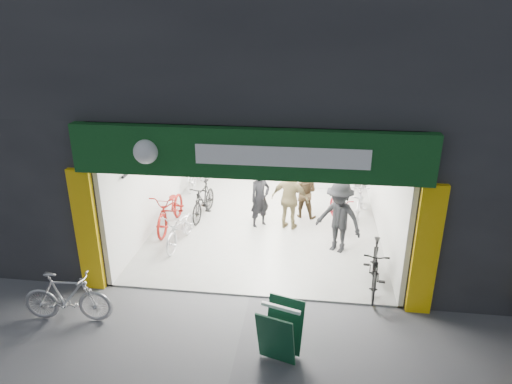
% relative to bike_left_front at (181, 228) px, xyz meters
% --- Properties ---
extents(ground, '(60.00, 60.00, 0.00)m').
position_rel_bike_left_front_xyz_m(ground, '(1.98, -2.00, -0.45)').
color(ground, '#56565B').
rests_on(ground, ground).
extents(building, '(17.00, 10.27, 8.00)m').
position_rel_bike_left_front_xyz_m(building, '(2.89, 2.99, 3.86)').
color(building, '#232326').
rests_on(building, ground).
extents(bike_left_front, '(0.75, 1.76, 0.90)m').
position_rel_bike_left_front_xyz_m(bike_left_front, '(0.00, 0.00, 0.00)').
color(bike_left_front, silver).
rests_on(bike_left_front, ground).
extents(bike_left_midfront, '(0.66, 1.75, 1.03)m').
position_rel_bike_left_front_xyz_m(bike_left_midfront, '(0.18, 1.63, 0.06)').
color(bike_left_midfront, black).
rests_on(bike_left_midfront, ground).
extents(bike_left_midback, '(0.72, 2.02, 1.06)m').
position_rel_bike_left_front_xyz_m(bike_left_midback, '(-0.52, 0.88, 0.08)').
color(bike_left_midback, maroon).
rests_on(bike_left_midback, ground).
extents(bike_left_back, '(0.83, 1.95, 1.14)m').
position_rel_bike_left_front_xyz_m(bike_left_back, '(-0.52, 3.93, 0.12)').
color(bike_left_back, silver).
rests_on(bike_left_back, ground).
extents(bike_right_front, '(0.70, 1.78, 1.04)m').
position_rel_bike_left_front_xyz_m(bike_right_front, '(4.47, -1.40, 0.07)').
color(bike_right_front, black).
rests_on(bike_right_front, ground).
extents(bike_right_mid, '(0.86, 1.69, 0.85)m').
position_rel_bike_left_front_xyz_m(bike_right_mid, '(3.85, 1.67, -0.03)').
color(bike_right_mid, maroon).
rests_on(bike_right_mid, ground).
extents(bike_right_back, '(0.76, 1.78, 1.04)m').
position_rel_bike_left_front_xyz_m(bike_right_back, '(4.48, 2.35, 0.07)').
color(bike_right_back, '#B0B0B4').
rests_on(bike_right_back, ground).
extents(parked_bike, '(1.68, 0.56, 1.00)m').
position_rel_bike_left_front_xyz_m(parked_bike, '(-1.23, -3.15, 0.05)').
color(parked_bike, '#AAA9AE').
rests_on(parked_bike, ground).
extents(customer_a, '(0.70, 0.68, 1.62)m').
position_rel_bike_left_front_xyz_m(customer_a, '(1.80, 1.24, 0.36)').
color(customer_a, black).
rests_on(customer_a, ground).
extents(customer_b, '(0.82, 0.69, 1.49)m').
position_rel_bike_left_front_xyz_m(customer_b, '(2.93, 1.99, 0.30)').
color(customer_b, '#3E2E1C').
rests_on(customer_b, ground).
extents(customer_c, '(1.31, 1.12, 1.76)m').
position_rel_bike_left_front_xyz_m(customer_c, '(3.78, 0.12, 0.43)').
color(customer_c, black).
rests_on(customer_c, ground).
extents(customer_d, '(1.08, 0.66, 1.72)m').
position_rel_bike_left_front_xyz_m(customer_d, '(2.59, 1.19, 0.41)').
color(customer_d, olive).
rests_on(customer_d, ground).
extents(sandwich_board, '(0.78, 0.80, 0.97)m').
position_rel_bike_left_front_xyz_m(sandwich_board, '(2.72, -3.64, 0.08)').
color(sandwich_board, '#0E3922').
rests_on(sandwich_board, ground).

